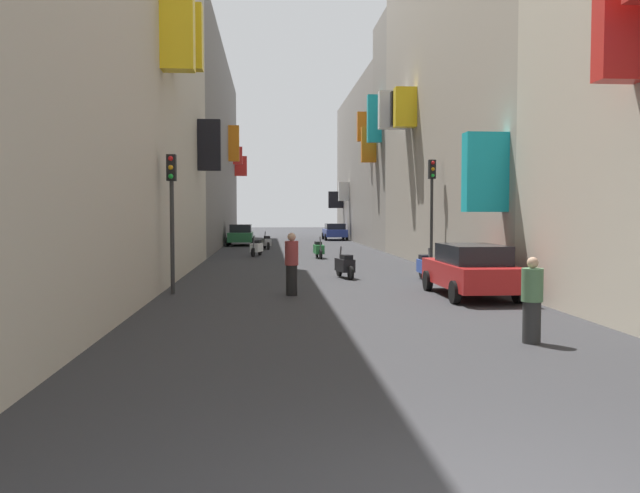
{
  "coord_description": "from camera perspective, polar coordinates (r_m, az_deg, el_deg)",
  "views": [
    {
      "loc": [
        -1.89,
        -4.56,
        2.33
      ],
      "look_at": [
        -0.0,
        19.05,
        1.1
      ],
      "focal_mm": 36.37,
      "sensor_mm": 36.0,
      "label": 1
    }
  ],
  "objects": [
    {
      "name": "pedestrian_near_left",
      "position": [
        18.24,
        -2.51,
        -1.56
      ],
      "size": [
        0.53,
        0.53,
        1.77
      ],
      "color": "black",
      "rests_on": "ground"
    },
    {
      "name": "building_right_mid_b",
      "position": [
        41.68,
        9.3,
        9.59
      ],
      "size": [
        6.94,
        4.95,
        14.31
      ],
      "color": "gray",
      "rests_on": "ground"
    },
    {
      "name": "scooter_silver",
      "position": [
        41.72,
        -4.73,
        0.4
      ],
      "size": [
        0.63,
        1.95,
        1.13
      ],
      "color": "#ADADB2",
      "rests_on": "ground"
    },
    {
      "name": "scooter_blue",
      "position": [
        22.91,
        9.28,
        -1.74
      ],
      "size": [
        0.46,
        1.87,
        1.13
      ],
      "color": "#2D4CAD",
      "rests_on": "ground"
    },
    {
      "name": "ground_plane",
      "position": [
        34.69,
        -1.43,
        -0.87
      ],
      "size": [
        140.0,
        140.0,
        0.0
      ],
      "primitive_type": "plane",
      "color": "#2D2D30"
    },
    {
      "name": "building_left_mid_b",
      "position": [
        49.31,
        -11.78,
        8.37
      ],
      "size": [
        7.13,
        31.73,
        14.04
      ],
      "color": "slate",
      "rests_on": "ground"
    },
    {
      "name": "parked_car_blue",
      "position": [
        55.72,
        1.31,
        1.35
      ],
      "size": [
        1.98,
        4.2,
        1.42
      ],
      "color": "navy",
      "rests_on": "ground"
    },
    {
      "name": "scooter_green",
      "position": [
        33.22,
        -0.11,
        -0.25
      ],
      "size": [
        0.51,
        1.86,
        1.13
      ],
      "color": "#287F3D",
      "rests_on": "ground"
    },
    {
      "name": "scooter_white",
      "position": [
        35.03,
        -5.6,
        -0.09
      ],
      "size": [
        0.7,
        1.78,
        1.13
      ],
      "color": "silver",
      "rests_on": "ground"
    },
    {
      "name": "parked_car_green",
      "position": [
        46.74,
        -6.99,
        1.06
      ],
      "size": [
        1.88,
        4.02,
        1.51
      ],
      "color": "#236638",
      "rests_on": "ground"
    },
    {
      "name": "parked_car_red",
      "position": [
        18.44,
        13.1,
        -1.96
      ],
      "size": [
        1.85,
        4.3,
        1.46
      ],
      "color": "#B21E1E",
      "rests_on": "ground"
    },
    {
      "name": "building_right_mid_a",
      "position": [
        29.94,
        15.26,
        13.89
      ],
      "size": [
        7.4,
        20.1,
        16.11
      ],
      "color": "#9E9384",
      "rests_on": "ground"
    },
    {
      "name": "pedestrian_crossing",
      "position": [
        12.2,
        18.15,
        -4.55
      ],
      "size": [
        0.53,
        0.53,
        1.55
      ],
      "color": "#292929",
      "rests_on": "ground"
    },
    {
      "name": "traffic_light_near_corner",
      "position": [
        18.96,
        -12.92,
        4.12
      ],
      "size": [
        0.26,
        0.34,
        3.99
      ],
      "color": "#2D2D2D",
      "rests_on": "ground"
    },
    {
      "name": "traffic_light_far_corner",
      "position": [
        26.13,
        9.81,
        4.42
      ],
      "size": [
        0.26,
        0.34,
        4.43
      ],
      "color": "#2D2D2D",
      "rests_on": "ground"
    },
    {
      "name": "scooter_black",
      "position": [
        23.12,
        2.21,
        -1.66
      ],
      "size": [
        0.63,
        1.86,
        1.13
      ],
      "color": "black",
      "rests_on": "ground"
    },
    {
      "name": "building_right_mid_c",
      "position": [
        54.66,
        5.91,
        7.05
      ],
      "size": [
        7.37,
        21.88,
        12.45
      ],
      "color": "gray",
      "rests_on": "ground"
    }
  ]
}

